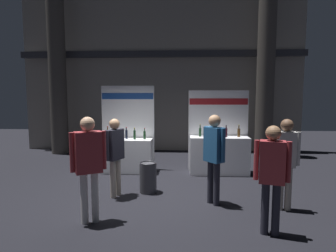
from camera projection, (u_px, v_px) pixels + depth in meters
ground_plane at (144, 193)px, 6.36m from camera, size 24.00×24.00×0.00m
hall_colonnade at (161, 64)px, 11.00m from camera, size 11.08×1.32×6.94m
exhibitor_booth_0 at (127, 151)px, 8.15m from camera, size 1.57×0.66×2.49m
exhibitor_booth_1 at (219, 152)px, 7.94m from camera, size 1.72×0.66×2.35m
trash_bin at (148, 177)px, 6.36m from camera, size 0.39×0.39×0.69m
visitor_0 at (272, 170)px, 4.32m from camera, size 0.53×0.33×1.73m
visitor_1 at (214, 151)px, 5.58m from camera, size 0.42×0.45×1.82m
visitor_2 at (89, 159)px, 4.74m from camera, size 0.54×0.42×1.84m
visitor_3 at (286, 157)px, 5.29m from camera, size 0.50×0.27×1.76m
visitor_4 at (115, 151)px, 6.02m from camera, size 0.36×0.52×1.71m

